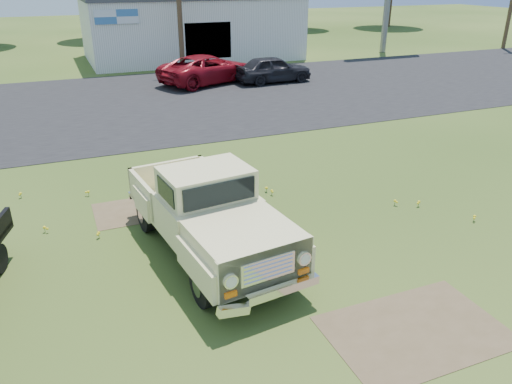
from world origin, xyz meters
TOP-DOWN VIEW (x-y plane):
  - ground at (0.00, 0.00)m, footprint 140.00×140.00m
  - asphalt_lot at (0.00, 15.00)m, footprint 90.00×14.00m
  - dirt_patch_a at (1.50, -3.00)m, footprint 3.00×2.00m
  - dirt_patch_b at (-2.00, 3.50)m, footprint 2.20×1.60m
  - commercial_building at (6.00, 26.99)m, footprint 14.20×8.20m
  - vintage_pickup_truck at (-0.97, 0.81)m, footprint 2.73×5.61m
  - red_pickup at (4.35, 17.98)m, footprint 5.99×4.35m
  - dark_sedan at (7.73, 16.85)m, footprint 4.23×1.81m

SIDE VIEW (x-z plane):
  - ground at x=0.00m, z-range 0.00..0.00m
  - asphalt_lot at x=0.00m, z-range -0.01..0.01m
  - dirt_patch_a at x=1.50m, z-range -0.01..0.01m
  - dirt_patch_b at x=-2.00m, z-range -0.01..0.01m
  - dark_sedan at x=7.73m, z-range 0.00..1.42m
  - red_pickup at x=4.35m, z-range 0.00..1.52m
  - vintage_pickup_truck at x=-0.97m, z-range 0.00..1.96m
  - commercial_building at x=6.00m, z-range 0.03..4.18m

